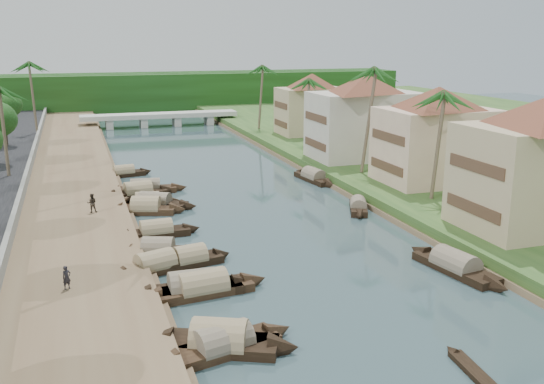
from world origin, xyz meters
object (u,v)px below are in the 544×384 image
object	(u,v)px
building_near	(542,162)
sampan_0	(223,345)
bridge	(160,117)
sampan_1	(220,342)
person_near	(67,278)

from	to	relation	value
building_near	sampan_0	xyz separation A→B (m)	(-27.67, -9.56, -5.97)
bridge	sampan_1	bearing A→B (deg)	-96.02
building_near	sampan_1	distance (m)	29.84
sampan_1	bridge	bearing A→B (deg)	108.70
sampan_0	sampan_1	distance (m)	0.40
sampan_0	sampan_1	world-z (taller)	sampan_1
bridge	sampan_0	size ratio (longest dim) A/B	3.28
building_near	sampan_1	size ratio (longest dim) A/B	1.76
building_near	bridge	bearing A→B (deg)	104.39
sampan_1	person_near	size ratio (longest dim) A/B	5.77
sampan_0	person_near	size ratio (longest dim) A/B	5.81
building_near	sampan_1	xyz separation A→B (m)	(-27.76, -9.17, -5.96)
bridge	person_near	bearing A→B (deg)	-102.25
bridge	person_near	world-z (taller)	bridge
bridge	sampan_0	distance (m)	84.02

